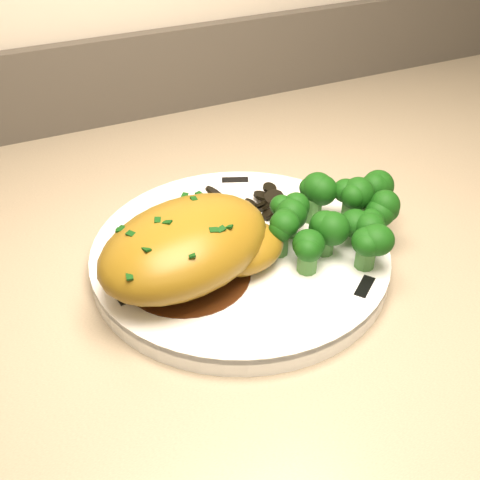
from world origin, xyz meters
name	(u,v)px	position (x,y,z in m)	size (l,w,h in m)	color
plate	(240,256)	(0.06, 1.62, 0.93)	(0.30, 0.30, 0.02)	white
rim_accent_0	(235,180)	(0.11, 1.74, 0.94)	(0.03, 0.01, 0.00)	black
rim_accent_1	(120,294)	(-0.07, 1.60, 0.94)	(0.03, 0.01, 0.00)	black
rim_accent_2	(365,287)	(0.14, 1.52, 0.94)	(0.03, 0.01, 0.00)	black
gravy_pool	(187,274)	(0.00, 1.60, 0.94)	(0.12, 0.12, 0.00)	#3E1C0B
chicken_breast	(192,246)	(0.00, 1.60, 0.97)	(0.20, 0.16, 0.07)	olive
mushroom_pile	(241,209)	(0.09, 1.67, 0.94)	(0.09, 0.06, 0.02)	black
broccoli_florets	(335,219)	(0.15, 1.59, 0.96)	(0.15, 0.12, 0.04)	#447E35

